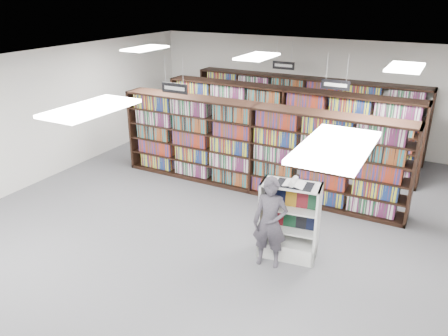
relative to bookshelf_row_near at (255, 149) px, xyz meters
The scene contains 18 objects.
floor 2.26m from the bookshelf_row_near, 90.00° to the right, with size 12.00×12.00×0.00m, color #57565C.
ceiling 2.94m from the bookshelf_row_near, 90.00° to the right, with size 10.00×12.00×0.10m, color silver.
wall_back 4.04m from the bookshelf_row_near, 90.00° to the left, with size 10.00×0.10×3.20m, color silver.
wall_left 5.41m from the bookshelf_row_near, 158.20° to the right, with size 0.10×12.00×3.20m, color silver.
bookshelf_row_near is the anchor object (origin of this frame).
bookshelf_row_mid 2.00m from the bookshelf_row_near, 90.00° to the left, with size 7.00×0.60×2.10m.
bookshelf_row_far 3.70m from the bookshelf_row_near, 90.00° to the left, with size 7.00×0.60×2.10m.
aisle_sign_left 2.33m from the bookshelf_row_near, 146.29° to the right, with size 0.65×0.02×0.80m.
aisle_sign_right 2.33m from the bookshelf_row_near, 33.67° to the left, with size 0.65×0.02×0.80m.
aisle_sign_center 3.38m from the bookshelf_row_near, 99.46° to the left, with size 0.65×0.02×0.80m.
troffer_front_center 5.43m from the bookshelf_row_near, 90.00° to the right, with size 0.60×1.20×0.04m, color white.
troffer_front_right 6.20m from the bookshelf_row_near, 59.04° to the right, with size 0.60×1.20×0.04m, color white.
troffer_back_left 3.67m from the bookshelf_row_near, behind, with size 0.60×1.20×0.04m, color white.
troffer_back_center 2.11m from the bookshelf_row_near, ahead, with size 0.60×1.20×0.04m, color white.
troffer_back_right 3.67m from the bookshelf_row_near, ahead, with size 0.60×1.20×0.04m, color white.
endcap_display 2.88m from the bookshelf_row_near, 52.99° to the right, with size 1.08×0.65×1.43m.
open_book 2.94m from the bookshelf_row_near, 52.81° to the right, with size 0.66×0.42×0.13m.
shopper 3.10m from the bookshelf_row_near, 60.87° to the right, with size 0.60×0.39×1.64m, color #48434D.
Camera 1 is at (3.86, -6.83, 4.50)m, focal length 35.00 mm.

